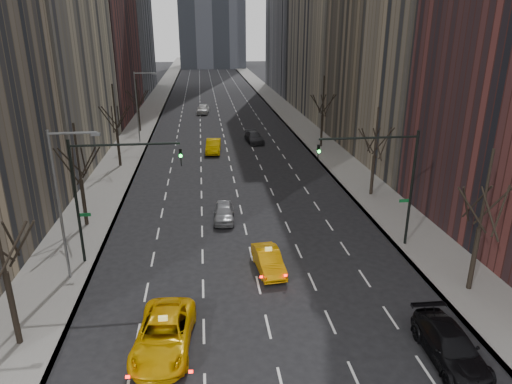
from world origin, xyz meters
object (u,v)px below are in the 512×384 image
object	(u,v)px
taxi_suv	(164,334)
taxi_sedan	(268,260)
parked_suv_black	(450,346)
silver_sedan_ahead	(224,212)

from	to	relation	value
taxi_suv	taxi_sedan	distance (m)	9.00
taxi_sedan	parked_suv_black	size ratio (longest dim) A/B	0.81
taxi_sedan	silver_sedan_ahead	size ratio (longest dim) A/B	1.05
taxi_suv	taxi_sedan	size ratio (longest dim) A/B	1.36
taxi_suv	silver_sedan_ahead	xyz separation A→B (m)	(3.60, 15.00, -0.11)
taxi_suv	parked_suv_black	bearing A→B (deg)	-5.18
silver_sedan_ahead	parked_suv_black	bearing A→B (deg)	-58.07
parked_suv_black	taxi_suv	bearing A→B (deg)	171.34
taxi_sedan	silver_sedan_ahead	world-z (taller)	taxi_sedan
silver_sedan_ahead	taxi_suv	bearing A→B (deg)	-99.90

